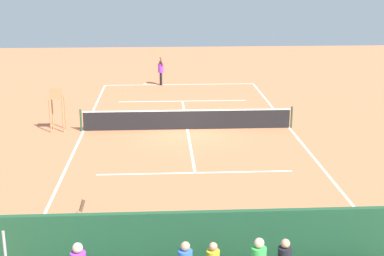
{
  "coord_description": "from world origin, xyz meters",
  "views": [
    {
      "loc": [
        1.24,
        26.05,
        7.48
      ],
      "look_at": [
        0.0,
        4.0,
        1.2
      ],
      "focal_mm": 52.32,
      "sensor_mm": 36.0,
      "label": 1
    }
  ],
  "objects_px": {
    "umpire_chair": "(57,104)",
    "tennis_racket": "(145,84)",
    "courtside_bench": "(288,249)",
    "tennis_ball_near": "(125,94)",
    "tennis_net": "(187,119)",
    "line_judge": "(80,235)",
    "tennis_player": "(161,70)"
  },
  "relations": [
    {
      "from": "umpire_chair",
      "to": "tennis_racket",
      "type": "height_order",
      "value": "umpire_chair"
    },
    {
      "from": "courtside_bench",
      "to": "tennis_ball_near",
      "type": "height_order",
      "value": "courtside_bench"
    },
    {
      "from": "umpire_chair",
      "to": "tennis_racket",
      "type": "bearing_deg",
      "value": -109.15
    },
    {
      "from": "courtside_bench",
      "to": "tennis_net",
      "type": "bearing_deg",
      "value": -81.68
    },
    {
      "from": "courtside_bench",
      "to": "line_judge",
      "type": "relative_size",
      "value": 0.93
    },
    {
      "from": "tennis_net",
      "to": "tennis_player",
      "type": "bearing_deg",
      "value": -83.49
    },
    {
      "from": "courtside_bench",
      "to": "tennis_racket",
      "type": "height_order",
      "value": "courtside_bench"
    },
    {
      "from": "courtside_bench",
      "to": "tennis_racket",
      "type": "xyz_separation_m",
      "value": [
        4.25,
        -24.54,
        -0.54
      ]
    },
    {
      "from": "umpire_chair",
      "to": "tennis_player",
      "type": "relative_size",
      "value": 1.11
    },
    {
      "from": "line_judge",
      "to": "tennis_ball_near",
      "type": "bearing_deg",
      "value": -89.65
    },
    {
      "from": "tennis_net",
      "to": "line_judge",
      "type": "relative_size",
      "value": 5.35
    },
    {
      "from": "courtside_bench",
      "to": "tennis_ball_near",
      "type": "distance_m",
      "value": 21.96
    },
    {
      "from": "tennis_ball_near",
      "to": "tennis_racket",
      "type": "bearing_deg",
      "value": -109.69
    },
    {
      "from": "tennis_player",
      "to": "tennis_ball_near",
      "type": "relative_size",
      "value": 29.18
    },
    {
      "from": "tennis_player",
      "to": "line_judge",
      "type": "distance_m",
      "value": 24.1
    },
    {
      "from": "tennis_player",
      "to": "line_judge",
      "type": "bearing_deg",
      "value": 85.0
    },
    {
      "from": "tennis_racket",
      "to": "tennis_player",
      "type": "bearing_deg",
      "value": 161.64
    },
    {
      "from": "tennis_player",
      "to": "tennis_ball_near",
      "type": "height_order",
      "value": "tennis_player"
    },
    {
      "from": "tennis_racket",
      "to": "line_judge",
      "type": "xyz_separation_m",
      "value": [
        1.04,
        24.36,
        1.0
      ]
    },
    {
      "from": "tennis_net",
      "to": "umpire_chair",
      "type": "height_order",
      "value": "umpire_chair"
    },
    {
      "from": "tennis_ball_near",
      "to": "line_judge",
      "type": "distance_m",
      "value": 21.12
    },
    {
      "from": "tennis_player",
      "to": "tennis_racket",
      "type": "bearing_deg",
      "value": -18.36
    },
    {
      "from": "tennis_ball_near",
      "to": "umpire_chair",
      "type": "bearing_deg",
      "value": 71.07
    },
    {
      "from": "tennis_ball_near",
      "to": "line_judge",
      "type": "relative_size",
      "value": 0.03
    },
    {
      "from": "tennis_net",
      "to": "line_judge",
      "type": "distance_m",
      "value": 13.53
    },
    {
      "from": "tennis_player",
      "to": "tennis_ball_near",
      "type": "xyz_separation_m",
      "value": [
        2.23,
        2.91,
        -0.98
      ]
    },
    {
      "from": "tennis_net",
      "to": "courtside_bench",
      "type": "height_order",
      "value": "tennis_net"
    },
    {
      "from": "tennis_ball_near",
      "to": "line_judge",
      "type": "bearing_deg",
      "value": 90.35
    },
    {
      "from": "courtside_bench",
      "to": "tennis_player",
      "type": "bearing_deg",
      "value": -82.49
    },
    {
      "from": "tennis_racket",
      "to": "line_judge",
      "type": "bearing_deg",
      "value": 87.56
    },
    {
      "from": "tennis_net",
      "to": "tennis_player",
      "type": "relative_size",
      "value": 5.35
    },
    {
      "from": "umpire_chair",
      "to": "courtside_bench",
      "type": "distance_m",
      "value": 15.64
    }
  ]
}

